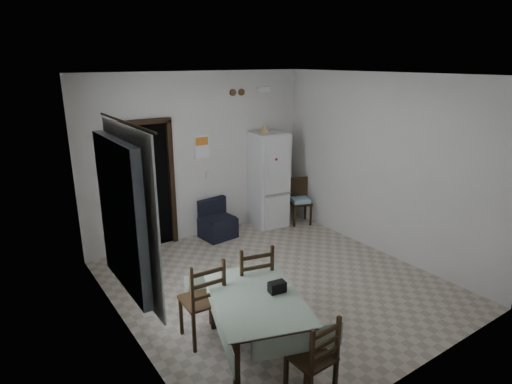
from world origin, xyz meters
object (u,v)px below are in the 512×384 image
object	(u,v)px
navy_seat	(218,219)
dining_chair_far_left	(202,298)
fridge	(268,180)
dining_table	(256,326)
dining_chair_near_head	(311,356)
corner_chair	(300,201)
dining_chair_far_right	(251,281)

from	to	relation	value
navy_seat	dining_chair_far_left	world-z (taller)	dining_chair_far_left
fridge	dining_table	world-z (taller)	fridge
navy_seat	dining_table	world-z (taller)	dining_table
dining_chair_near_head	dining_chair_far_left	bearing A→B (deg)	-75.48
corner_chair	dining_chair_far_right	distance (m)	3.36
corner_chair	dining_chair_near_head	size ratio (longest dim) A/B	1.00
dining_chair_far_left	dining_chair_far_right	world-z (taller)	dining_chair_far_right
navy_seat	dining_chair_far_left	bearing A→B (deg)	-128.81
fridge	corner_chair	world-z (taller)	fridge
fridge	navy_seat	bearing A→B (deg)	-173.76
navy_seat	dining_chair_far_left	xyz separation A→B (m)	(-1.59, -2.45, 0.17)
corner_chair	navy_seat	bearing A→B (deg)	-168.15
corner_chair	dining_chair_near_head	world-z (taller)	dining_chair_near_head
fridge	dining_chair_far_right	bearing A→B (deg)	-123.33
fridge	dining_table	xyz separation A→B (m)	(-2.36, -3.03, -0.54)
fridge	dining_chair_far_left	distance (m)	3.66
navy_seat	corner_chair	size ratio (longest dim) A/B	0.77
corner_chair	dining_table	bearing A→B (deg)	-115.09
fridge	navy_seat	size ratio (longest dim) A/B	2.65
dining_table	dining_chair_near_head	size ratio (longest dim) A/B	1.55
fridge	dining_chair_far_left	bearing A→B (deg)	-131.50
dining_table	dining_chair_near_head	xyz separation A→B (m)	(0.08, -0.79, 0.09)
corner_chair	fridge	bearing A→B (deg)	174.56
navy_seat	dining_chair_far_left	size ratio (longest dim) A/B	0.66
dining_chair_far_left	dining_chair_far_right	xyz separation A→B (m)	(0.68, 0.01, 0.00)
corner_chair	dining_chair_far_left	distance (m)	3.91
dining_table	dining_chair_far_right	size ratio (longest dim) A/B	1.34
dining_table	dining_chair_near_head	bearing A→B (deg)	-65.50
fridge	corner_chair	bearing A→B (deg)	-21.02
fridge	corner_chair	distance (m)	0.79
dining_chair_far_right	fridge	bearing A→B (deg)	-116.21
dining_table	dining_chair_far_left	world-z (taller)	dining_chair_far_left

